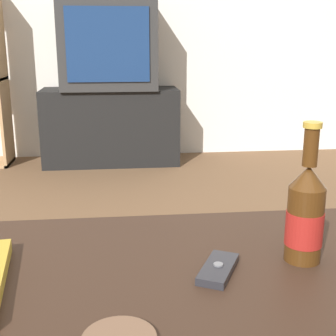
% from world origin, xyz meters
% --- Properties ---
extents(coffee_table, '(1.29, 0.71, 0.50)m').
position_xyz_m(coffee_table, '(0.00, 0.00, 0.43)').
color(coffee_table, '#332116').
rests_on(coffee_table, ground_plane).
extents(tv_stand, '(0.98, 0.38, 0.55)m').
position_xyz_m(tv_stand, '(-0.09, 2.76, 0.27)').
color(tv_stand, black).
rests_on(tv_stand, ground_plane).
extents(television, '(0.67, 0.45, 0.62)m').
position_xyz_m(television, '(-0.09, 2.75, 0.86)').
color(television, '#2D2D2D').
rests_on(television, tv_stand).
extents(beer_bottle, '(0.07, 0.07, 0.26)m').
position_xyz_m(beer_bottle, '(0.30, 0.10, 0.59)').
color(beer_bottle, '#47280F').
rests_on(beer_bottle, coffee_table).
extents(cell_phone, '(0.10, 0.13, 0.02)m').
position_xyz_m(cell_phone, '(0.13, 0.07, 0.50)').
color(cell_phone, '#232328').
rests_on(cell_phone, coffee_table).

